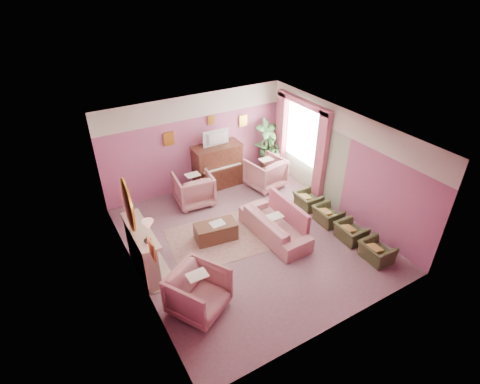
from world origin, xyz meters
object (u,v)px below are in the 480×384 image
floral_armchair_front (198,290)px  piano (217,166)px  side_table (272,162)px  olive_chair_a (377,249)px  olive_chair_d (308,198)px  coffee_table (216,232)px  olive_chair_b (351,230)px  sofa (275,222)px  floral_armchair_right (265,171)px  olive_chair_c (328,213)px  floral_armchair_left (194,187)px  television (217,137)px

floral_armchair_front → piano: bearing=58.2°
piano → side_table: 1.90m
olive_chair_a → olive_chair_d: 2.46m
piano → coffee_table: bearing=-118.5°
olive_chair_b → sofa: bearing=144.2°
floral_armchair_right → olive_chair_d: size_ratio=1.46×
coffee_table → olive_chair_c: size_ratio=1.44×
olive_chair_a → olive_chair_b: 0.82m
olive_chair_c → olive_chair_a: bearing=-90.0°
coffee_table → olive_chair_c: bearing=-17.1°
floral_armchair_left → side_table: (2.88, 0.38, -0.16)m
sofa → olive_chair_d: 1.60m
television → floral_armchair_left: bearing=-155.4°
sofa → olive_chair_a: (1.50, -1.90, -0.11)m
television → piano: bearing=90.0°
floral_armchair_left → olive_chair_c: floral_armchair_left is taller
floral_armchair_right → floral_armchair_front: bearing=-138.5°
olive_chair_b → olive_chair_c: 0.82m
floral_armchair_left → floral_armchair_right: same height
coffee_table → floral_armchair_front: bearing=-125.6°
television → olive_chair_d: television is taller
olive_chair_d → floral_armchair_front: bearing=-157.0°
sofa → floral_armchair_left: 2.60m
sofa → floral_armchair_front: floral_armchair_front is taller
piano → coffee_table: (-1.23, -2.26, -0.43)m
floral_armchair_right → olive_chair_c: bearing=-81.2°
olive_chair_a → floral_armchair_right: bearing=95.2°
olive_chair_a → olive_chair_b: bearing=90.0°
floral_armchair_right → olive_chair_c: (0.37, -2.37, -0.21)m
piano → olive_chair_d: (1.58, -2.31, -0.35)m
olive_chair_c → floral_armchair_left: bearing=134.8°
side_table → piano: bearing=175.9°
coffee_table → sofa: sofa is taller
piano → olive_chair_c: bearing=-63.2°
floral_armchair_right → side_table: (0.66, 0.62, -0.16)m
olive_chair_c → floral_armchair_right: bearing=98.8°
olive_chair_d → sofa: bearing=-159.5°
side_table → television: bearing=177.5°
piano → floral_armchair_left: size_ratio=1.38×
floral_armchair_front → olive_chair_b: 4.08m
television → olive_chair_c: television is taller
olive_chair_c → olive_chair_d: (0.00, 0.82, 0.00)m
olive_chair_b → television: bearing=112.1°
floral_armchair_front → television: bearing=57.9°
floral_armchair_right → coffee_table: bearing=-148.3°
sofa → olive_chair_c: size_ratio=2.96×
olive_chair_d → olive_chair_a: bearing=-90.0°
floral_armchair_left → olive_chair_a: 4.98m
television → floral_armchair_right: television is taller
olive_chair_c → sofa: bearing=170.2°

